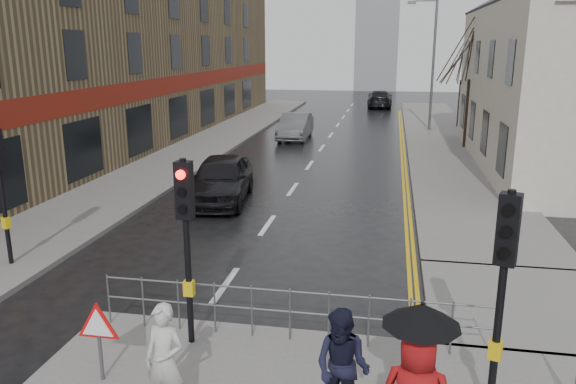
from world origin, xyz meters
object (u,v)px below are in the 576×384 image
at_px(car_parked, 221,179).
at_px(car_mid, 295,126).
at_px(pedestrian_a, 165,360).
at_px(pedestrian_b, 342,368).
at_px(pedestrian_with_umbrella, 417,384).

relative_size(car_parked, car_mid, 1.05).
relative_size(pedestrian_a, pedestrian_b, 0.98).
height_order(pedestrian_a, pedestrian_with_umbrella, pedestrian_with_umbrella).
xyz_separation_m(pedestrian_with_umbrella, car_parked, (-6.26, 12.15, -0.52)).
bearing_deg(pedestrian_a, car_parked, 115.10).
bearing_deg(pedestrian_b, car_parked, 134.01).
xyz_separation_m(pedestrian_a, car_parked, (-2.75, 11.67, -0.18)).
xyz_separation_m(pedestrian_b, car_parked, (-5.29, 11.44, -0.20)).
distance_m(pedestrian_with_umbrella, car_mid, 26.58).
bearing_deg(pedestrian_with_umbrella, car_parked, 117.28).
xyz_separation_m(pedestrian_b, car_mid, (-4.98, 25.19, -0.26)).
bearing_deg(car_parked, pedestrian_a, -83.37).
distance_m(pedestrian_a, pedestrian_with_umbrella, 3.56).
distance_m(pedestrian_a, car_mid, 25.54).
bearing_deg(pedestrian_b, pedestrian_with_umbrella, -16.81).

